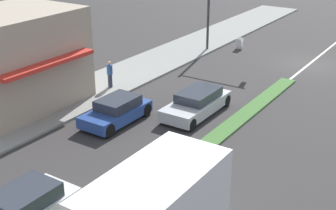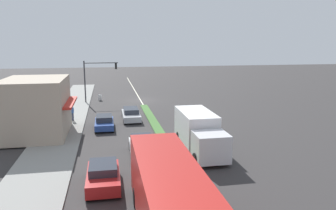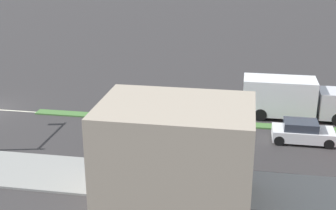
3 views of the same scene
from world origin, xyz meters
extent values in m
plane|color=#333030|center=(0.00, 18.00, 0.00)|extent=(160.00, 160.00, 0.00)
cube|color=gray|center=(9.00, 18.50, 0.06)|extent=(4.00, 73.00, 0.12)
cube|color=#477538|center=(0.00, 27.00, 0.05)|extent=(0.90, 46.00, 0.10)
cube|color=beige|center=(0.00, 0.00, 0.00)|extent=(0.16, 60.00, 0.01)
cube|color=tan|center=(10.81, 16.17, 2.62)|extent=(5.17, 7.14, 4.99)
cube|color=red|center=(7.87, 16.17, 2.92)|extent=(0.70, 5.71, 0.20)
cylinder|color=#333338|center=(7.55, 0.81, 2.92)|extent=(0.18, 0.18, 5.60)
cylinder|color=#333338|center=(5.30, 0.81, 5.42)|extent=(4.50, 0.12, 0.12)
cube|color=black|center=(3.35, 0.81, 4.97)|extent=(0.28, 0.24, 0.84)
sphere|color=red|center=(3.35, 0.68, 5.24)|extent=(0.18, 0.18, 0.18)
sphere|color=gold|center=(3.35, 0.68, 4.97)|extent=(0.18, 0.18, 0.18)
sphere|color=green|center=(3.35, 0.68, 4.70)|extent=(0.18, 0.18, 0.18)
cylinder|color=#282D42|center=(8.29, 11.23, 0.52)|extent=(0.26, 0.26, 0.80)
cylinder|color=#284C8C|center=(8.29, 11.23, 1.20)|extent=(0.34, 0.34, 0.56)
sphere|color=tan|center=(8.29, 11.23, 1.60)|extent=(0.22, 0.22, 0.22)
cube|color=silver|center=(5.70, -1.04, 0.43)|extent=(0.45, 0.21, 0.84)
cube|color=silver|center=(5.70, -0.72, 0.43)|extent=(0.45, 0.21, 0.84)
cube|color=silver|center=(-2.20, 25.48, 1.22)|extent=(2.28, 2.20, 1.90)
cube|color=white|center=(-2.20, 21.63, 1.57)|extent=(2.40, 5.10, 2.60)
cylinder|color=black|center=(-3.28, 25.68, 0.45)|extent=(0.28, 0.90, 0.90)
cylinder|color=black|center=(-1.12, 25.68, 0.45)|extent=(0.28, 0.90, 0.90)
cylinder|color=black|center=(-3.28, 20.38, 0.45)|extent=(0.28, 0.90, 0.90)
cylinder|color=black|center=(-1.12, 20.38, 0.45)|extent=(0.28, 0.90, 0.90)
cube|color=red|center=(2.20, 34.14, 1.76)|extent=(2.50, 11.00, 3.00)
cylinder|color=black|center=(1.07, 30.44, 0.48)|extent=(0.30, 0.96, 0.96)
cylinder|color=black|center=(3.33, 30.44, 0.48)|extent=(0.30, 0.96, 0.96)
cube|color=#AD1E1E|center=(5.00, 27.79, 0.53)|extent=(1.86, 3.96, 0.69)
cube|color=#2D333D|center=(5.00, 27.59, 1.11)|extent=(1.58, 2.18, 0.46)
cylinder|color=black|center=(4.17, 29.32, 0.34)|extent=(0.22, 0.69, 0.69)
cylinder|color=black|center=(5.83, 29.32, 0.34)|extent=(0.22, 0.69, 0.69)
cylinder|color=black|center=(4.17, 26.26, 0.34)|extent=(0.22, 0.69, 0.69)
cylinder|color=black|center=(5.83, 26.26, 0.34)|extent=(0.22, 0.69, 0.69)
cube|color=#B7BABF|center=(2.20, 11.64, 0.47)|extent=(1.80, 4.48, 0.59)
cube|color=#2D333D|center=(2.20, 11.41, 1.00)|extent=(1.53, 2.46, 0.48)
cylinder|color=black|center=(1.40, 13.47, 0.31)|extent=(0.22, 0.63, 0.63)
cylinder|color=black|center=(3.00, 13.47, 0.31)|extent=(0.22, 0.63, 0.63)
cylinder|color=black|center=(1.40, 9.80, 0.31)|extent=(0.22, 0.63, 0.63)
cylinder|color=black|center=(3.00, 9.80, 0.31)|extent=(0.22, 0.63, 0.63)
cube|color=#284793|center=(5.00, 14.73, 0.46)|extent=(1.75, 3.82, 0.56)
cube|color=#2D333D|center=(5.00, 14.54, 0.99)|extent=(1.48, 2.10, 0.50)
cylinder|color=black|center=(4.23, 16.20, 0.34)|extent=(0.22, 0.67, 0.67)
cylinder|color=black|center=(5.77, 16.20, 0.34)|extent=(0.22, 0.67, 0.67)
cylinder|color=black|center=(4.23, 13.26, 0.34)|extent=(0.22, 0.67, 0.67)
cylinder|color=black|center=(5.77, 13.26, 0.34)|extent=(0.22, 0.67, 0.67)
cube|color=silver|center=(2.20, 22.99, 0.53)|extent=(1.78, 3.83, 0.70)
cube|color=#2D333D|center=(2.20, 22.80, 1.14)|extent=(1.51, 2.10, 0.53)
cylinder|color=black|center=(1.41, 24.49, 0.32)|extent=(0.22, 0.64, 0.64)
cylinder|color=black|center=(2.99, 24.49, 0.32)|extent=(0.22, 0.64, 0.64)
cylinder|color=black|center=(1.41, 21.50, 0.32)|extent=(0.22, 0.64, 0.64)
cylinder|color=black|center=(2.99, 21.50, 0.32)|extent=(0.22, 0.64, 0.64)
camera|label=1|loc=(-8.83, 31.00, 9.76)|focal=50.00mm
camera|label=2|loc=(4.58, 45.91, 8.29)|focal=35.00mm
camera|label=3|loc=(30.60, 19.24, 12.16)|focal=50.00mm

